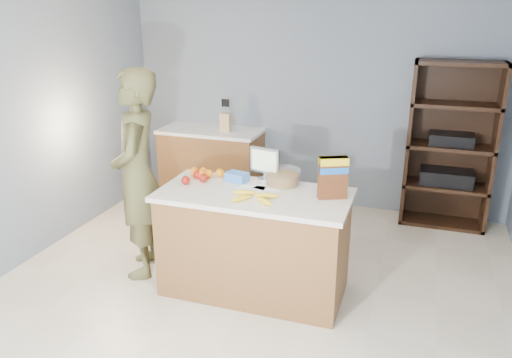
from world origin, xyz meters
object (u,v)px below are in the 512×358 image
(cereal_box, at_px, (333,175))
(tv, at_px, (265,162))
(person, at_px, (137,175))
(counter_peninsula, at_px, (254,246))
(shelving_unit, at_px, (450,148))

(cereal_box, bearing_deg, tv, 158.04)
(person, xyz_separation_m, tv, (1.07, 0.32, 0.13))
(counter_peninsula, xyz_separation_m, tv, (-0.02, 0.34, 0.64))
(shelving_unit, xyz_separation_m, person, (-2.63, -2.03, 0.06))
(counter_peninsula, xyz_separation_m, cereal_box, (0.62, 0.08, 0.68))
(person, xyz_separation_m, cereal_box, (1.70, 0.07, 0.17))
(shelving_unit, bearing_deg, person, -142.35)
(counter_peninsula, distance_m, tv, 0.73)
(shelving_unit, xyz_separation_m, cereal_box, (-0.93, -1.97, 0.23))
(shelving_unit, xyz_separation_m, tv, (-1.57, -1.71, 0.19))
(tv, bearing_deg, person, -163.30)
(person, relative_size, cereal_box, 5.54)
(shelving_unit, bearing_deg, cereal_box, -115.35)
(tv, relative_size, cereal_box, 0.84)
(shelving_unit, distance_m, cereal_box, 2.19)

